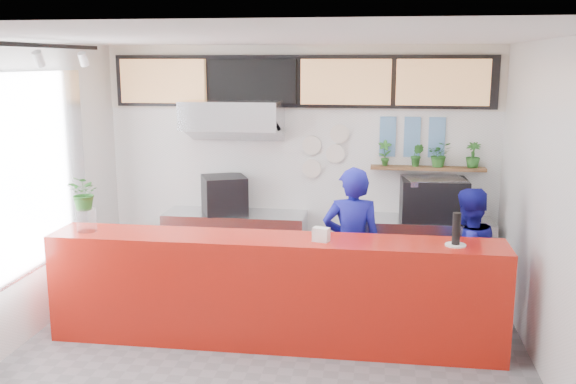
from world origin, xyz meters
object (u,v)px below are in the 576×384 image
Objects in this scene: espresso_machine at (434,199)px; pepper_mill at (456,229)px; service_counter at (274,291)px; staff_center at (352,246)px; staff_right at (466,260)px; panini_oven at (224,194)px.

pepper_mill reaches higher than espresso_machine.
service_counter is 14.87× the size of pepper_mill.
staff_center is at bearing -130.50° from espresso_machine.
pepper_mill is at bearing -1.01° from service_counter.
espresso_machine is at bearing 92.03° from pepper_mill.
service_counter is at bearing 36.42° from staff_center.
staff_right is (1.93, 0.63, 0.21)m from service_counter.
staff_right reaches higher than espresso_machine.
espresso_machine is at bearing -132.02° from staff_center.
espresso_machine is 1.26m from staff_right.
staff_center is at bearing 146.67° from pepper_mill.
staff_center is at bearing 40.08° from service_counter.
pepper_mill is (0.07, -1.83, 0.11)m from espresso_machine.
service_counter is 2.11m from panini_oven.
service_counter is at bearing -86.35° from panini_oven.
staff_center reaches higher than service_counter.
pepper_mill reaches higher than panini_oven.
panini_oven is 1.72× the size of pepper_mill.
pepper_mill is at bearing -58.25° from panini_oven.
panini_oven is 2.61m from espresso_machine.
espresso_machine is 1.84m from pepper_mill.
staff_center is (0.74, 0.62, 0.31)m from service_counter.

